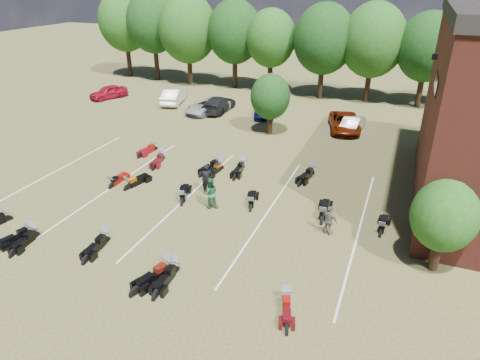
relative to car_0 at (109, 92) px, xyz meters
The scene contains 35 objects.
ground 28.94m from the car_0, 42.76° to the right, with size 160.00×160.00×0.00m, color brown.
car_0 is the anchor object (origin of this frame).
car_1 7.45m from the car_0, ahead, with size 1.64×4.70×1.55m, color silver.
car_2 12.04m from the car_0, ahead, with size 2.18×4.72×1.31m, color #93959B.
car_3 12.75m from the car_0, ahead, with size 2.00×4.93×1.43m, color black.
car_4 17.32m from the car_0, ahead, with size 1.84×4.57×1.56m, color #0C0E54.
car_5 25.61m from the car_0, ahead, with size 1.39×3.98×1.31m, color #BBBBB6.
car_6 24.91m from the car_0, ahead, with size 2.34×5.07×1.41m, color #611905.
car_7 34.29m from the car_0, ahead, with size 1.80×4.42×1.28m, color #3F3E44.
person_black 24.81m from the car_0, 39.50° to the right, with size 0.68×0.45×1.87m, color black.
person_green 26.50m from the car_0, 40.77° to the right, with size 0.90×0.70×1.84m, color #225C36.
person_grey 32.07m from the car_0, 33.31° to the right, with size 0.96×0.40×1.64m, color #615953.
motorcycle_0 25.00m from the car_0, 65.17° to the right, with size 0.69×2.16×1.20m, color black, non-canonical shape.
motorcycle_1 26.84m from the car_0, 60.62° to the right, with size 0.67×2.11×1.18m, color black, non-canonical shape.
motorcycle_2 26.61m from the car_0, 61.29° to the right, with size 0.69×2.17×1.21m, color black, non-canonical shape.
motorcycle_3 27.98m from the car_0, 53.28° to the right, with size 0.72×2.26×1.26m, color black, non-canonical shape.
motorcycle_4 31.42m from the car_0, 47.80° to the right, with size 0.72×2.26×1.26m, color black, non-canonical shape.
motorcycle_5 31.29m from the car_0, 48.33° to the right, with size 0.78×2.44×1.36m, color black, non-canonical shape.
motorcycle_6 35.09m from the car_0, 41.56° to the right, with size 0.66×2.06×1.15m, color #40090C, non-canonical shape.
motorcycle_7 21.78m from the car_0, 52.48° to the right, with size 0.67×2.10×1.17m, color maroon, non-canonical shape.
motorcycle_8 22.33m from the car_0, 50.00° to the right, with size 0.74×2.31×1.29m, color black, non-canonical shape.
motorcycle_9 25.36m from the car_0, 43.66° to the right, with size 0.74×2.33×1.30m, color black, non-canonical shape.
motorcycle_11 27.82m from the car_0, 36.83° to the right, with size 0.69×2.17×1.21m, color black, non-canonical shape.
motorcycle_12 31.05m from the car_0, 32.15° to the right, with size 0.80×2.50×1.39m, color black, non-canonical shape.
motorcycle_13 33.73m from the car_0, 29.61° to the right, with size 0.67×2.10×1.17m, color black, non-canonical shape.
motorcycle_14 18.61m from the car_0, 41.60° to the right, with size 0.73×2.30×1.28m, color #4F0B0F, non-canonical shape.
motorcycle_15 16.56m from the car_0, 41.49° to the right, with size 0.71×2.22×1.24m, color maroon, non-canonical shape.
motorcycle_16 21.74m from the car_0, 33.63° to the right, with size 0.76×2.39×1.33m, color black, non-canonical shape.
motorcycle_17 22.24m from the car_0, 33.77° to the right, with size 0.72×2.26×1.26m, color black, non-canonical shape.
motorcycle_18 23.01m from the car_0, 30.58° to the right, with size 0.74×2.33×1.30m, color black, non-canonical shape.
motorcycle_19 26.75m from the car_0, 24.14° to the right, with size 0.76×2.40×1.34m, color black, non-canonical shape.
tree_line 23.00m from the car_0, 24.81° to the left, with size 56.00×6.00×9.79m.
young_tree_near_building 36.87m from the car_0, 30.42° to the right, with size 2.80×2.80×4.16m.
young_tree_midfield 19.83m from the car_0, 12.15° to the right, with size 3.20×3.20×4.70m.
parking_lines 24.70m from the car_0, 42.37° to the right, with size 20.10×14.00×0.01m.
Camera 1 is at (8.21, -16.74, 12.04)m, focal length 32.00 mm.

